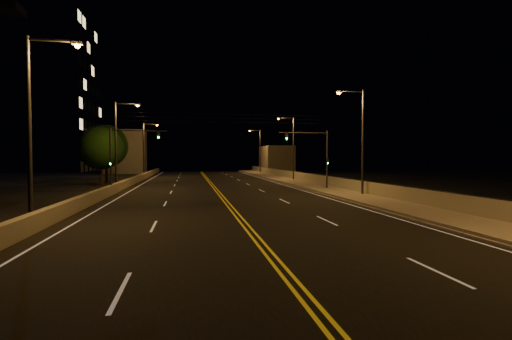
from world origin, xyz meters
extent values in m
plane|color=black|center=(0.00, 0.00, 0.00)|extent=(160.00, 160.00, 0.00)
cube|color=black|center=(0.00, 20.00, 0.01)|extent=(18.00, 120.00, 0.02)
cube|color=gray|center=(10.80, 20.00, 0.15)|extent=(3.60, 120.00, 0.30)
cube|color=gray|center=(8.93, 20.00, 0.07)|extent=(0.14, 120.00, 0.15)
cube|color=gray|center=(12.45, 20.00, 0.80)|extent=(0.30, 120.00, 1.00)
cube|color=gray|center=(-9.79, 20.00, 0.44)|extent=(0.45, 120.00, 0.87)
cube|color=slate|center=(16.50, 72.43, 2.94)|extent=(6.00, 10.00, 5.88)
cube|color=slate|center=(-16.00, 73.47, 4.52)|extent=(8.00, 8.00, 9.04)
cylinder|color=black|center=(12.45, 20.00, 1.33)|extent=(0.06, 120.00, 0.06)
cube|color=silver|center=(-8.60, 20.00, 0.02)|extent=(0.12, 116.00, 0.00)
cube|color=silver|center=(8.60, 20.00, 0.02)|extent=(0.12, 116.00, 0.00)
cube|color=gold|center=(-0.15, 20.00, 0.02)|extent=(0.12, 116.00, 0.00)
cube|color=gold|center=(0.15, 20.00, 0.02)|extent=(0.12, 116.00, 0.00)
cube|color=silver|center=(-4.50, 1.50, 0.02)|extent=(0.12, 3.00, 0.00)
cube|color=silver|center=(-4.50, 10.50, 0.02)|extent=(0.12, 3.00, 0.00)
cube|color=silver|center=(-4.50, 19.50, 0.02)|extent=(0.12, 3.00, 0.00)
cube|color=silver|center=(-4.50, 28.50, 0.02)|extent=(0.12, 3.00, 0.00)
cube|color=silver|center=(-4.50, 37.50, 0.02)|extent=(0.12, 3.00, 0.00)
cube|color=silver|center=(-4.50, 46.50, 0.02)|extent=(0.12, 3.00, 0.00)
cube|color=silver|center=(-4.50, 55.50, 0.02)|extent=(0.12, 3.00, 0.00)
cube|color=silver|center=(-4.50, 64.50, 0.02)|extent=(0.12, 3.00, 0.00)
cube|color=silver|center=(-4.50, 73.50, 0.02)|extent=(0.12, 3.00, 0.00)
cube|color=silver|center=(4.50, 1.50, 0.02)|extent=(0.12, 3.00, 0.00)
cube|color=silver|center=(4.50, 10.50, 0.02)|extent=(0.12, 3.00, 0.00)
cube|color=silver|center=(4.50, 19.50, 0.02)|extent=(0.12, 3.00, 0.00)
cube|color=silver|center=(4.50, 28.50, 0.02)|extent=(0.12, 3.00, 0.00)
cube|color=silver|center=(4.50, 37.50, 0.02)|extent=(0.12, 3.00, 0.00)
cube|color=silver|center=(4.50, 46.50, 0.02)|extent=(0.12, 3.00, 0.00)
cube|color=silver|center=(4.50, 55.50, 0.02)|extent=(0.12, 3.00, 0.00)
cube|color=silver|center=(4.50, 64.50, 0.02)|extent=(0.12, 3.00, 0.00)
cube|color=silver|center=(4.50, 73.50, 0.02)|extent=(0.12, 3.00, 0.00)
cylinder|color=#2D2D33|center=(11.80, 21.12, 4.56)|extent=(0.20, 0.20, 9.12)
cylinder|color=#2D2D33|center=(10.70, 21.12, 8.97)|extent=(2.20, 0.12, 0.12)
cube|color=#2D2D33|center=(9.60, 21.12, 8.90)|extent=(0.50, 0.25, 0.14)
sphere|color=#FF9E2D|center=(9.60, 21.12, 8.80)|extent=(0.28, 0.28, 0.28)
cylinder|color=#2D2D33|center=(11.80, 42.37, 4.56)|extent=(0.20, 0.20, 9.12)
cylinder|color=#2D2D33|center=(10.70, 42.37, 8.97)|extent=(2.20, 0.12, 0.12)
cube|color=#2D2D33|center=(9.60, 42.37, 8.90)|extent=(0.50, 0.25, 0.14)
sphere|color=#FF9E2D|center=(9.60, 42.37, 8.80)|extent=(0.28, 0.28, 0.28)
cylinder|color=#2D2D33|center=(11.80, 67.27, 4.56)|extent=(0.20, 0.20, 9.12)
cylinder|color=#2D2D33|center=(10.70, 67.27, 8.97)|extent=(2.20, 0.12, 0.12)
cube|color=#2D2D33|center=(9.60, 67.27, 8.90)|extent=(0.50, 0.25, 0.14)
sphere|color=#FF9E2D|center=(9.60, 67.27, 8.80)|extent=(0.28, 0.28, 0.28)
cylinder|color=#2D2D33|center=(-10.20, 10.90, 4.56)|extent=(0.20, 0.20, 9.12)
cylinder|color=#2D2D33|center=(-9.10, 10.90, 8.97)|extent=(2.20, 0.12, 0.12)
cube|color=#2D2D33|center=(-8.00, 10.90, 8.90)|extent=(0.50, 0.25, 0.14)
sphere|color=#FF9E2D|center=(-8.00, 10.90, 8.80)|extent=(0.28, 0.28, 0.28)
cylinder|color=#2D2D33|center=(-10.20, 31.93, 4.56)|extent=(0.20, 0.20, 9.12)
cylinder|color=#2D2D33|center=(-9.10, 31.93, 8.97)|extent=(2.20, 0.12, 0.12)
cube|color=#2D2D33|center=(-8.00, 31.93, 8.90)|extent=(0.50, 0.25, 0.14)
sphere|color=#FF9E2D|center=(-8.00, 31.93, 8.80)|extent=(0.28, 0.28, 0.28)
cylinder|color=#2D2D33|center=(-10.20, 56.00, 4.56)|extent=(0.20, 0.20, 9.12)
cylinder|color=#2D2D33|center=(-9.10, 56.00, 8.97)|extent=(2.20, 0.12, 0.12)
cube|color=#2D2D33|center=(-8.00, 56.00, 8.90)|extent=(0.50, 0.25, 0.14)
sphere|color=#FF9E2D|center=(-8.00, 56.00, 8.80)|extent=(0.28, 0.28, 0.28)
cylinder|color=#2D2D33|center=(11.00, 27.32, 3.03)|extent=(0.18, 0.18, 6.07)
cylinder|color=#2D2D33|center=(8.50, 27.32, 5.87)|extent=(5.00, 0.10, 0.10)
cube|color=black|center=(6.75, 27.32, 5.52)|extent=(0.28, 0.18, 0.80)
sphere|color=#19FF4C|center=(6.75, 27.21, 5.27)|extent=(0.14, 0.14, 0.14)
cube|color=black|center=(11.00, 27.17, 3.00)|extent=(0.22, 0.14, 0.55)
cylinder|color=#2D2D33|center=(-9.80, 27.32, 3.03)|extent=(0.18, 0.18, 6.07)
cylinder|color=#2D2D33|center=(-7.30, 27.32, 5.87)|extent=(5.00, 0.10, 0.10)
cube|color=black|center=(-5.55, 27.32, 5.52)|extent=(0.28, 0.18, 0.80)
sphere|color=#19FF4C|center=(-5.55, 27.21, 5.27)|extent=(0.14, 0.14, 0.14)
cube|color=black|center=(-9.80, 27.17, 3.00)|extent=(0.22, 0.14, 0.55)
cylinder|color=black|center=(0.00, 29.50, 7.00)|extent=(22.00, 0.03, 0.03)
cylinder|color=black|center=(0.00, 29.50, 7.40)|extent=(22.00, 0.03, 0.03)
cylinder|color=black|center=(0.00, 29.50, 7.80)|extent=(22.00, 0.03, 0.03)
cube|color=slate|center=(-30.35, 56.02, 12.95)|extent=(24.00, 15.00, 25.90)
cube|color=#2D2D33|center=(-30.35, 56.02, 26.50)|extent=(4.00, 4.00, 1.20)
cylinder|color=black|center=(-13.41, 39.81, 1.26)|extent=(0.36, 0.36, 2.51)
sphere|color=black|center=(-13.41, 39.81, 4.54)|extent=(5.31, 5.31, 5.31)
cylinder|color=black|center=(-13.86, 45.09, 1.37)|extent=(0.36, 0.36, 2.74)
sphere|color=black|center=(-13.86, 45.09, 4.96)|extent=(5.79, 5.79, 5.79)
camera|label=1|loc=(-2.76, -8.29, 3.43)|focal=26.00mm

